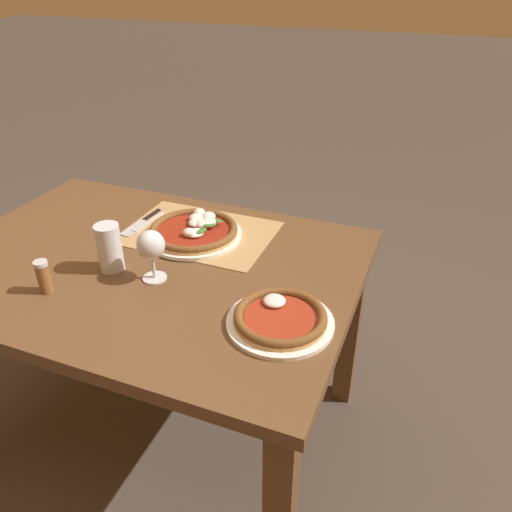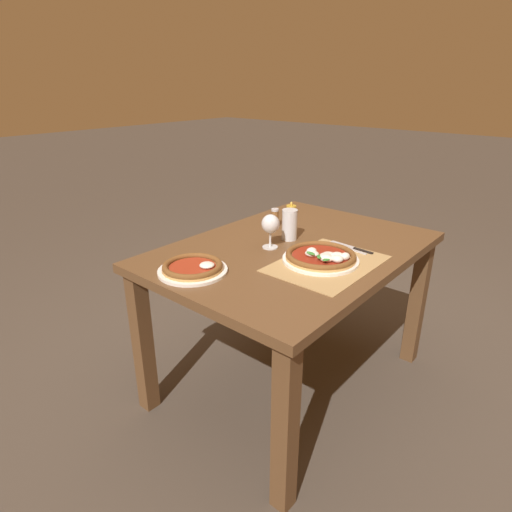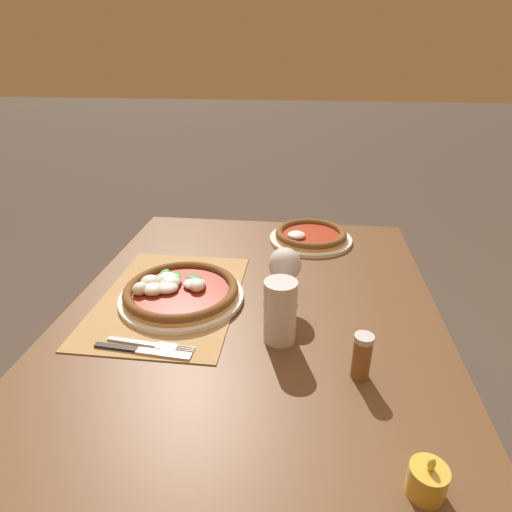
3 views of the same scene
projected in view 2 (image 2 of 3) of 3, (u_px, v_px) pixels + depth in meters
The scene contains 11 objects.
ground_plane at pixel (289, 379), 2.22m from camera, with size 24.00×24.00×0.00m, color #473D33.
dining_table at pixel (293, 268), 1.98m from camera, with size 1.29×0.91×0.74m.
paper_placemat at pixel (327, 264), 1.76m from camera, with size 0.49×0.35×0.00m, color #A88451.
pizza_near at pixel (321, 257), 1.77m from camera, with size 0.32×0.32×0.05m.
pizza_far at pixel (193, 268), 1.67m from camera, with size 0.27×0.27×0.04m.
wine_glass at pixel (270, 225), 1.89m from camera, with size 0.08×0.08×0.16m.
pint_glass at pixel (290, 225), 2.00m from camera, with size 0.07×0.07×0.15m.
fork at pixel (347, 248), 1.91m from camera, with size 0.04×0.20×0.00m.
knife at pixel (351, 247), 1.92m from camera, with size 0.03×0.22×0.01m.
votive_candle at pixel (291, 210), 2.40m from camera, with size 0.06×0.06×0.07m.
pepper_shaker at pixel (275, 218), 2.18m from camera, with size 0.04×0.04×0.10m.
Camera 2 is at (-1.49, -1.04, 1.44)m, focal length 30.00 mm.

